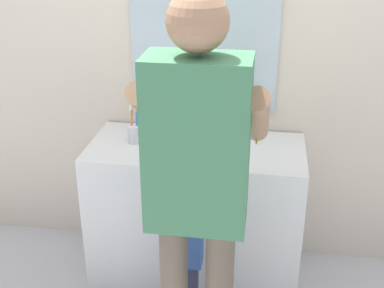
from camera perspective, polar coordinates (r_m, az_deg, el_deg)
back_wall at (r=2.83m, az=1.50°, el=12.51°), size 4.40×0.10×2.70m
vanity_cabinet at (r=2.88m, az=0.46°, el=-7.58°), size 1.15×0.54×0.81m
sink_basin at (r=2.65m, az=0.43°, el=0.67°), size 0.39×0.39×0.11m
faucet at (r=2.86m, az=1.13°, el=2.98°), size 0.18×0.14×0.18m
toothbrush_cup at (r=2.74m, az=-6.46°, el=1.25°), size 0.07×0.07×0.21m
child_toddler at (r=2.51m, az=-0.90°, el=-11.00°), size 0.24×0.24×0.79m
adult_parent at (r=1.98m, az=0.64°, el=-2.72°), size 0.53×0.56×1.70m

